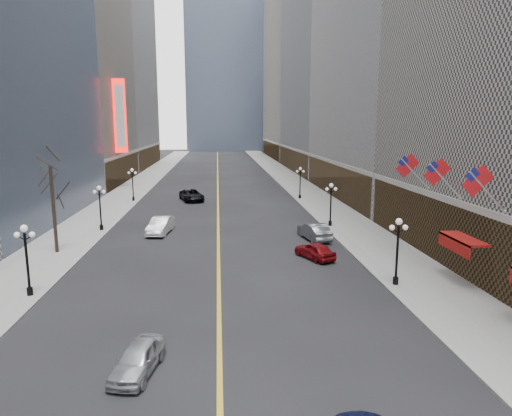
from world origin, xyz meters
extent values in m
cube|color=gray|center=(14.00, 70.00, 0.07)|extent=(6.00, 230.00, 0.15)
cube|color=gray|center=(-14.00, 70.00, 0.07)|extent=(6.00, 230.00, 0.15)
cube|color=gold|center=(0.00, 80.00, 0.01)|extent=(0.25, 200.00, 0.02)
cube|color=#4E4034|center=(18.40, 29.00, 2.60)|extent=(2.80, 41.00, 5.00)
cube|color=#4E4034|center=(18.40, 68.00, 2.60)|extent=(2.80, 35.00, 5.00)
cube|color=gray|center=(30.00, 106.00, 24.00)|extent=(26.00, 40.00, 48.00)
cube|color=#4E4034|center=(18.40, 106.00, 2.60)|extent=(2.80, 39.00, 5.00)
cube|color=#A99F8C|center=(30.00, 149.00, 31.00)|extent=(26.00, 46.00, 62.00)
cube|color=#4E4034|center=(18.40, 149.00, 2.60)|extent=(2.80, 45.00, 5.00)
cube|color=#A99F8C|center=(-30.00, 87.00, 25.00)|extent=(26.00, 30.00, 50.00)
cube|color=#4E4034|center=(-18.40, 87.00, 2.60)|extent=(2.80, 29.00, 5.00)
cube|color=beige|center=(-30.00, 121.00, 36.00)|extent=(26.00, 38.00, 72.00)
cube|color=#4E4034|center=(-18.40, 121.00, 2.60)|extent=(2.80, 37.00, 5.00)
cylinder|color=black|center=(11.80, 30.00, 0.40)|extent=(0.36, 0.36, 0.50)
cylinder|color=black|center=(11.80, 30.00, 2.15)|extent=(0.16, 0.16, 4.00)
sphere|color=white|center=(11.80, 30.00, 4.45)|extent=(0.44, 0.44, 0.44)
sphere|color=white|center=(11.35, 30.00, 4.05)|extent=(0.36, 0.36, 0.36)
sphere|color=white|center=(12.25, 30.00, 4.05)|extent=(0.36, 0.36, 0.36)
cylinder|color=black|center=(11.80, 48.00, 0.40)|extent=(0.36, 0.36, 0.50)
cylinder|color=black|center=(11.80, 48.00, 2.15)|extent=(0.16, 0.16, 4.00)
sphere|color=white|center=(11.80, 48.00, 4.45)|extent=(0.44, 0.44, 0.44)
sphere|color=white|center=(11.35, 48.00, 4.05)|extent=(0.36, 0.36, 0.36)
sphere|color=white|center=(12.25, 48.00, 4.05)|extent=(0.36, 0.36, 0.36)
cylinder|color=black|center=(11.80, 66.00, 0.40)|extent=(0.36, 0.36, 0.50)
cylinder|color=black|center=(11.80, 66.00, 2.15)|extent=(0.16, 0.16, 4.00)
sphere|color=white|center=(11.80, 66.00, 4.45)|extent=(0.44, 0.44, 0.44)
sphere|color=white|center=(11.35, 66.00, 4.05)|extent=(0.36, 0.36, 0.36)
sphere|color=white|center=(12.25, 66.00, 4.05)|extent=(0.36, 0.36, 0.36)
cylinder|color=black|center=(-11.80, 30.00, 0.40)|extent=(0.36, 0.36, 0.50)
cylinder|color=black|center=(-11.80, 30.00, 2.15)|extent=(0.16, 0.16, 4.00)
sphere|color=white|center=(-11.80, 30.00, 4.45)|extent=(0.44, 0.44, 0.44)
sphere|color=white|center=(-12.25, 30.00, 4.05)|extent=(0.36, 0.36, 0.36)
sphere|color=white|center=(-11.35, 30.00, 4.05)|extent=(0.36, 0.36, 0.36)
cylinder|color=black|center=(-11.80, 48.00, 0.40)|extent=(0.36, 0.36, 0.50)
cylinder|color=black|center=(-11.80, 48.00, 2.15)|extent=(0.16, 0.16, 4.00)
sphere|color=white|center=(-11.80, 48.00, 4.45)|extent=(0.44, 0.44, 0.44)
sphere|color=white|center=(-12.25, 48.00, 4.05)|extent=(0.36, 0.36, 0.36)
sphere|color=white|center=(-11.35, 48.00, 4.05)|extent=(0.36, 0.36, 0.36)
cylinder|color=black|center=(-11.80, 66.00, 0.40)|extent=(0.36, 0.36, 0.50)
cylinder|color=black|center=(-11.80, 66.00, 2.15)|extent=(0.16, 0.16, 4.00)
sphere|color=white|center=(-11.80, 66.00, 4.45)|extent=(0.44, 0.44, 0.44)
sphere|color=white|center=(-12.25, 66.00, 4.05)|extent=(0.36, 0.36, 0.36)
sphere|color=white|center=(-11.35, 66.00, 4.05)|extent=(0.36, 0.36, 0.36)
cylinder|color=#B2B2B7|center=(15.80, 27.00, 6.80)|extent=(2.49, 0.12, 2.49)
cube|color=red|center=(15.15, 27.00, 7.45)|extent=(1.94, 0.04, 1.94)
cube|color=navy|center=(14.80, 27.00, 7.80)|extent=(0.88, 0.06, 0.88)
cylinder|color=#B2B2B7|center=(15.80, 32.00, 6.80)|extent=(2.49, 0.12, 2.49)
cube|color=red|center=(15.15, 32.00, 7.45)|extent=(1.94, 0.04, 1.94)
cube|color=navy|center=(14.80, 32.00, 7.80)|extent=(0.88, 0.06, 0.88)
cylinder|color=#B2B2B7|center=(15.80, 37.00, 6.80)|extent=(2.49, 0.12, 2.49)
cube|color=red|center=(15.15, 37.00, 7.45)|extent=(1.94, 0.04, 1.94)
cube|color=navy|center=(14.80, 37.00, 7.80)|extent=(0.88, 0.06, 0.88)
cube|color=maroon|center=(16.30, 30.00, 3.20)|extent=(1.40, 4.00, 0.15)
cube|color=maroon|center=(15.65, 30.00, 2.80)|extent=(0.10, 4.00, 0.90)
cube|color=red|center=(-15.90, 80.00, 12.00)|extent=(2.00, 0.50, 12.00)
cube|color=white|center=(-15.85, 80.00, 12.00)|extent=(1.40, 0.55, 10.00)
cylinder|color=#2D231C|center=(-13.50, 40.00, 3.75)|extent=(0.28, 0.28, 7.20)
imported|color=#B2B4BA|center=(-3.55, 20.48, 0.66)|extent=(2.33, 4.11, 1.32)
imported|color=silver|center=(-5.69, 46.51, 0.81)|extent=(2.45, 5.14, 1.63)
imported|color=black|center=(-3.68, 66.05, 0.80)|extent=(4.13, 6.29, 1.61)
imported|color=maroon|center=(7.75, 36.77, 0.68)|extent=(3.15, 4.31, 1.36)
imported|color=#575D5F|center=(9.00, 42.91, 0.79)|extent=(2.61, 5.05, 1.59)
camera|label=1|loc=(0.06, 1.80, 10.71)|focal=32.00mm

